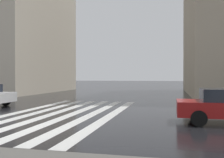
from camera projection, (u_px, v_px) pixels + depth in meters
ground_plane at (26, 128)px, 9.57m from camera, size 220.00×220.00×0.00m
zebra_crossing at (66, 113)px, 13.50m from camera, size 13.00×5.50×0.01m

